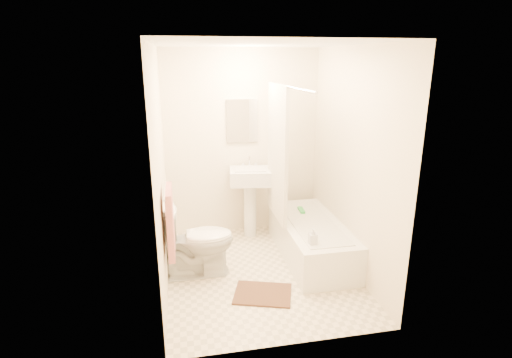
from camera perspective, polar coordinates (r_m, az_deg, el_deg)
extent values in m
plane|color=beige|center=(4.54, 0.62, -13.08)|extent=(2.40, 2.40, 0.00)
plane|color=white|center=(3.94, 0.74, 18.79)|extent=(2.40, 2.40, 0.00)
cube|color=beige|center=(5.23, -2.01, 5.07)|extent=(2.00, 0.02, 2.40)
cube|color=beige|center=(4.00, -13.48, 0.92)|extent=(0.02, 2.40, 2.40)
cube|color=beige|center=(4.39, 13.58, 2.30)|extent=(0.02, 2.40, 2.40)
cube|color=white|center=(5.16, -2.01, 8.29)|extent=(0.40, 0.03, 0.55)
cylinder|color=silver|center=(4.11, 4.63, 13.08)|extent=(0.03, 1.70, 0.03)
cube|color=silver|center=(4.61, 3.07, 3.71)|extent=(0.04, 0.80, 1.55)
cylinder|color=silver|center=(3.79, -12.90, -1.51)|extent=(0.02, 0.60, 0.02)
cube|color=#CC7266|center=(3.90, -12.15, -5.96)|extent=(0.06, 0.45, 0.66)
cylinder|color=white|center=(4.27, -12.03, -5.05)|extent=(0.11, 0.12, 0.12)
imported|color=white|center=(4.38, -8.53, -8.66)|extent=(0.81, 0.47, 0.79)
cube|color=#4D2A1B|center=(4.15, 0.97, -16.08)|extent=(0.66, 0.57, 0.02)
imported|color=silver|center=(4.16, 8.12, -8.12)|extent=(0.08, 0.08, 0.17)
cube|color=green|center=(5.01, 6.49, -4.47)|extent=(0.07, 0.19, 0.04)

